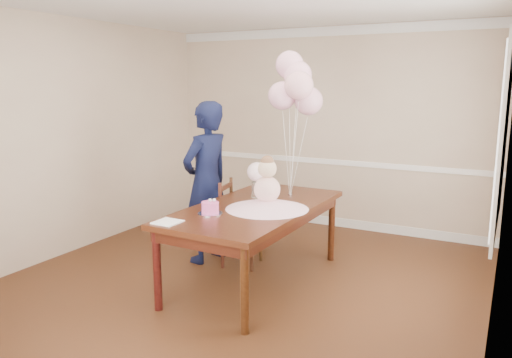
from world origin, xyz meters
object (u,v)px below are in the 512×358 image
birthday_cake (210,207)px  dining_chair_seat (242,228)px  woman (207,182)px  dining_table_top (255,208)px

birthday_cake → dining_chair_seat: (-0.13, 0.83, -0.43)m
birthday_cake → dining_chair_seat: 0.95m
dining_chair_seat → woman: size_ratio=0.23×
birthday_cake → woman: woman is taller
dining_table_top → birthday_cake: bearing=-114.0°
birthday_cake → woman: size_ratio=0.09×
woman → birthday_cake: bearing=46.2°
dining_table_top → birthday_cake: birthday_cake is taller
dining_chair_seat → woman: woman is taller
birthday_cake → dining_chair_seat: size_ratio=0.39×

